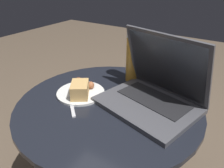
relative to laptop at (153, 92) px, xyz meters
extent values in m
cylinder|color=black|center=(-0.14, -0.08, -0.32)|extent=(0.08, 0.08, 0.49)
cylinder|color=black|center=(-0.14, -0.08, -0.06)|extent=(0.69, 0.69, 0.02)
cube|color=#47474C|center=(-0.01, -0.03, -0.04)|extent=(0.39, 0.33, 0.02)
cube|color=black|center=(0.00, 0.01, -0.03)|extent=(0.28, 0.18, 0.00)
cube|color=#47474C|center=(0.01, 0.06, 0.09)|extent=(0.34, 0.15, 0.24)
cube|color=silver|center=(0.01, 0.06, 0.09)|extent=(0.32, 0.14, 0.22)
cylinder|color=gold|center=(-0.16, 0.14, 0.05)|extent=(0.06, 0.06, 0.20)
cylinder|color=white|center=(-0.16, 0.14, 0.16)|extent=(0.06, 0.06, 0.04)
cylinder|color=silver|center=(-0.27, -0.09, -0.05)|extent=(0.19, 0.19, 0.01)
cube|color=tan|center=(-0.25, -0.11, -0.02)|extent=(0.10, 0.11, 0.05)
sphere|color=brown|center=(-0.32, -0.04, -0.03)|extent=(0.03, 0.03, 0.03)
sphere|color=#9E5B38|center=(-0.25, -0.04, -0.03)|extent=(0.03, 0.03, 0.03)
cube|color=silver|center=(-0.24, -0.18, -0.05)|extent=(0.11, 0.10, 0.00)
cube|color=silver|center=(-0.31, -0.12, -0.05)|extent=(0.06, 0.06, 0.00)
camera|label=1|loc=(0.25, -0.65, 0.39)|focal=35.00mm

